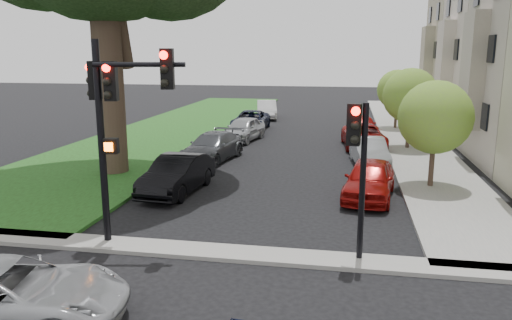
% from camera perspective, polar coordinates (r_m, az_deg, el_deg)
% --- Properties ---
extents(ground, '(140.00, 140.00, 0.00)m').
position_cam_1_polar(ground, '(11.93, -4.48, -14.56)').
color(ground, black).
rests_on(ground, ground).
extents(grass_strip, '(8.00, 44.00, 0.12)m').
position_cam_1_polar(grass_strip, '(36.64, -8.54, 3.78)').
color(grass_strip, '#1D3712').
rests_on(grass_strip, ground).
extents(sidewalk_right, '(3.50, 44.00, 0.12)m').
position_cam_1_polar(sidewalk_right, '(34.91, 16.78, 2.98)').
color(sidewalk_right, gray).
rests_on(sidewalk_right, ground).
extents(sidewalk_cross, '(60.00, 1.00, 0.12)m').
position_cam_1_polar(sidewalk_cross, '(13.67, -2.31, -10.64)').
color(sidewalk_cross, gray).
rests_on(sidewalk_cross, ground).
extents(house_d, '(7.70, 7.55, 15.97)m').
position_cam_1_polar(house_d, '(41.93, 24.37, 13.34)').
color(house_d, gray).
rests_on(house_d, ground).
extents(small_tree_a, '(2.88, 2.88, 4.32)m').
position_cam_1_polar(small_tree_a, '(20.75, 19.80, 4.61)').
color(small_tree_a, '#49372C').
rests_on(small_tree_a, ground).
extents(small_tree_b, '(3.02, 3.02, 4.53)m').
position_cam_1_polar(small_tree_b, '(28.90, 17.24, 7.03)').
color(small_tree_b, '#49372C').
rests_on(small_tree_b, ground).
extents(small_tree_c, '(2.79, 2.79, 4.18)m').
position_cam_1_polar(small_tree_c, '(36.51, 15.85, 7.73)').
color(small_tree_c, '#49372C').
rests_on(small_tree_c, ground).
extents(traffic_signal_main, '(2.80, 0.74, 5.71)m').
position_cam_1_polar(traffic_signal_main, '(14.02, -15.79, 5.92)').
color(traffic_signal_main, black).
rests_on(traffic_signal_main, ground).
extents(traffic_signal_secondary, '(0.55, 0.44, 4.16)m').
position_cam_1_polar(traffic_signal_secondary, '(12.71, 11.59, 0.79)').
color(traffic_signal_secondary, black).
rests_on(traffic_signal_secondary, ground).
extents(car_cross_near, '(5.18, 3.11, 1.35)m').
position_cam_1_polar(car_cross_near, '(11.37, -26.80, -13.58)').
color(car_cross_near, '#999BA0').
rests_on(car_cross_near, ground).
extents(car_parked_0, '(2.27, 4.45, 1.45)m').
position_cam_1_polar(car_parked_0, '(19.06, 12.83, -2.17)').
color(car_parked_0, maroon).
rests_on(car_parked_0, ground).
extents(car_parked_1, '(1.92, 4.23, 1.34)m').
position_cam_1_polar(car_parked_1, '(24.51, 12.83, 0.89)').
color(car_parked_1, '#999BA0').
rests_on(car_parked_1, ground).
extents(car_parked_2, '(2.69, 5.04, 1.35)m').
position_cam_1_polar(car_parked_2, '(29.06, 12.23, 2.67)').
color(car_parked_2, maroon).
rests_on(car_parked_2, ground).
extents(car_parked_3, '(2.06, 4.02, 1.31)m').
position_cam_1_polar(car_parked_3, '(33.81, 12.13, 3.96)').
color(car_parked_3, maroon).
rests_on(car_parked_3, ground).
extents(car_parked_5, '(1.92, 4.53, 1.45)m').
position_cam_1_polar(car_parked_5, '(19.55, -8.99, -1.65)').
color(car_parked_5, black).
rests_on(car_parked_5, ground).
extents(car_parked_6, '(2.71, 5.04, 1.39)m').
position_cam_1_polar(car_parked_6, '(25.21, -5.02, 1.51)').
color(car_parked_6, '#3F4247').
rests_on(car_parked_6, ground).
extents(car_parked_7, '(2.40, 4.49, 1.45)m').
position_cam_1_polar(car_parked_7, '(30.78, -1.46, 3.57)').
color(car_parked_7, '#999BA0').
rests_on(car_parked_7, ground).
extents(car_parked_8, '(2.40, 4.96, 1.36)m').
position_cam_1_polar(car_parked_8, '(34.90, -0.62, 4.53)').
color(car_parked_8, black).
rests_on(car_parked_8, ground).
extents(car_parked_9, '(2.34, 4.65, 1.46)m').
position_cam_1_polar(car_parked_9, '(41.24, 1.23, 5.79)').
color(car_parked_9, silver).
rests_on(car_parked_9, ground).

